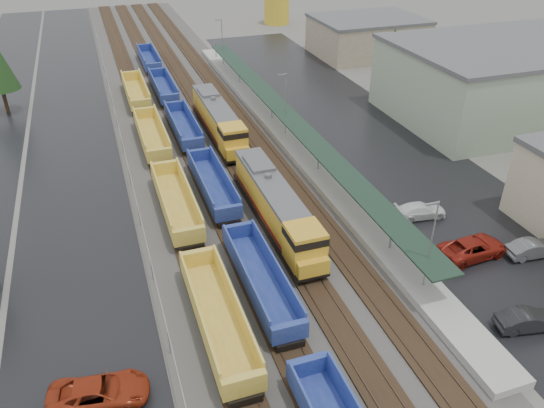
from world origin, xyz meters
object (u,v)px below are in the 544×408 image
Objects in this scene: well_string_blue at (213,185)px; parked_car_west_c at (99,393)px; storage_tank at (277,11)px; parked_car_east_a at (528,320)px; parked_car_east_c at (420,211)px; locomotive_lead at (277,207)px; locomotive_trail at (219,121)px; parked_car_east_e at (533,249)px; parked_car_east_b at (473,248)px; well_string_yellow at (194,251)px.

well_string_blue is 17.94× the size of parked_car_west_c.
storage_tank reaches higher than parked_car_east_a.
parked_car_east_c is at bearing -30.74° from well_string_blue.
locomotive_lead is at bearing -109.30° from storage_tank.
parked_car_west_c is (-16.07, -35.14, -1.41)m from locomotive_trail.
locomotive_lead is 3.11× the size of parked_car_west_c.
parked_car_west_c reaches higher than parked_car_east_e.
parked_car_east_a is at bearing -89.20° from parked_car_west_c.
parked_car_west_c is 1.33× the size of parked_car_east_e.
parked_car_east_b is (29.95, 5.06, 0.00)m from parked_car_west_c.
storage_tank is at bearing -0.85° from parked_car_east_e.
parked_car_east_b is (13.88, -9.08, -1.41)m from locomotive_lead.
storage_tank reaches higher than parked_car_west_c.
well_string_blue is 17.88× the size of parked_car_east_b.
parked_car_west_c is at bearing 96.04° from parked_car_east_b.
well_string_blue is 24.53m from parked_car_east_b.
storage_tank is at bearing 1.72° from parked_car_east_a.
well_string_yellow is 27.76m from parked_car_east_e.
parked_car_west_c is 1.00× the size of parked_car_east_b.
locomotive_trail is at bearing -115.71° from storage_tank.
storage_tank reaches higher than locomotive_lead.
parked_car_east_c is (29.18, 11.67, -0.12)m from parked_car_west_c.
locomotive_lead and locomotive_trail have the same top height.
well_string_blue is 19.91m from parked_car_east_c.
parked_car_east_a is at bearing 140.94° from parked_car_east_e.
locomotive_trail is 38.66m from parked_car_west_c.
locomotive_lead is at bearing 17.81° from well_string_yellow.
locomotive_lead is 16.65m from parked_car_east_b.
locomotive_lead is at bearing -62.57° from well_string_blue.
well_string_yellow is 14.11m from parked_car_west_c.
well_string_yellow is 87.00m from storage_tank.
locomotive_lead reaches higher than parked_car_west_c.
parked_car_east_c is (21.11, 0.10, -0.50)m from well_string_yellow.
locomotive_lead is 8.75m from well_string_blue.
locomotive_trail is 26.92m from parked_car_east_c.
locomotive_trail is 40.24m from parked_car_east_a.
storage_tank is 1.13× the size of parked_car_east_c.
storage_tank is at bearing 70.70° from locomotive_lead.
parked_car_east_e is at bearing -95.50° from storage_tank.
well_string_yellow is at bearing 77.69° from parked_car_east_e.
parked_car_west_c is (-16.07, -14.14, -1.41)m from locomotive_lead.
storage_tank is (34.99, 79.64, 1.51)m from well_string_yellow.
locomotive_trail is 3.78× the size of parked_car_east_c.
well_string_yellow reaches higher than parked_car_east_c.
parked_car_east_b is 6.66m from parked_car_east_c.
locomotive_trail reaches higher than parked_car_east_a.
parked_car_east_b is (17.88, -16.79, -0.33)m from well_string_blue.
parked_car_east_b reaches higher than parked_car_east_e.
parked_car_east_c is (13.11, -2.47, -1.53)m from locomotive_lead.
parked_car_east_b is 1.33× the size of parked_car_east_e.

